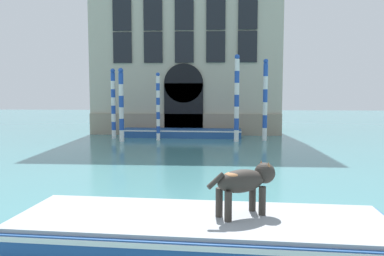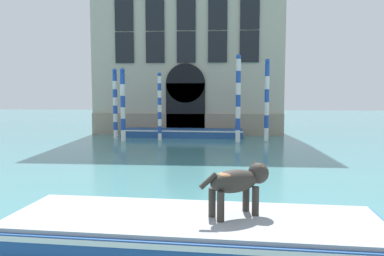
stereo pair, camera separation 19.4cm
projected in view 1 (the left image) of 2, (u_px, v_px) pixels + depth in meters
palazzo_left at (188, 30)px, 25.54m from camera, size 11.90×6.13×13.84m
boat_foreground at (200, 231)px, 6.13m from camera, size 6.32×2.39×0.53m
dog_on_deck at (246, 181)px, 6.12m from camera, size 1.15×0.82×0.87m
boat_moored_near_palazzo at (181, 133)px, 22.01m from camera, size 7.06×1.80×0.47m
mooring_pole_0 at (121, 105)px, 19.82m from camera, size 0.26×0.26×3.89m
mooring_pole_1 at (237, 98)px, 19.68m from camera, size 0.26×0.26×4.59m
mooring_pole_2 at (113, 103)px, 21.33m from camera, size 0.25×0.25×3.97m
mooring_pole_3 at (265, 100)px, 20.14m from camera, size 0.25×0.25×4.40m
mooring_pole_4 at (158, 106)px, 20.30m from camera, size 0.21×0.21×3.68m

